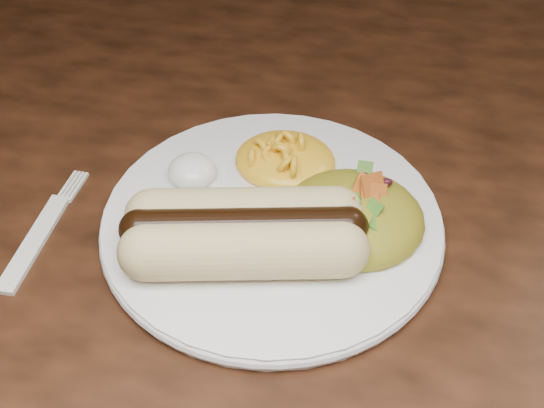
# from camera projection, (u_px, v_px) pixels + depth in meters

# --- Properties ---
(table) EXTENTS (1.60, 0.90, 0.75)m
(table) POSITION_uv_depth(u_px,v_px,m) (354.00, 270.00, 0.59)
(table) COLOR #462312
(table) RESTS_ON floor
(plate) EXTENTS (0.30, 0.30, 0.01)m
(plate) POSITION_uv_depth(u_px,v_px,m) (272.00, 220.00, 0.49)
(plate) COLOR white
(plate) RESTS_ON table
(hotdog) EXTENTS (0.15, 0.10, 0.04)m
(hotdog) POSITION_uv_depth(u_px,v_px,m) (244.00, 231.00, 0.45)
(hotdog) COLOR beige
(hotdog) RESTS_ON plate
(mac_and_cheese) EXTENTS (0.09, 0.09, 0.03)m
(mac_and_cheese) POSITION_uv_depth(u_px,v_px,m) (285.00, 149.00, 0.52)
(mac_and_cheese) COLOR yellow
(mac_and_cheese) RESTS_ON plate
(sour_cream) EXTENTS (0.04, 0.04, 0.02)m
(sour_cream) POSITION_uv_depth(u_px,v_px,m) (192.00, 167.00, 0.51)
(sour_cream) COLOR white
(sour_cream) RESTS_ON plate
(taco_salad) EXTENTS (0.11, 0.10, 0.05)m
(taco_salad) POSITION_uv_depth(u_px,v_px,m) (354.00, 207.00, 0.47)
(taco_salad) COLOR #B6711C
(taco_salad) RESTS_ON plate
(fork) EXTENTS (0.03, 0.13, 0.00)m
(fork) POSITION_uv_depth(u_px,v_px,m) (34.00, 242.00, 0.48)
(fork) COLOR silver
(fork) RESTS_ON table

